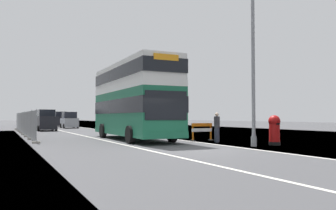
{
  "coord_description": "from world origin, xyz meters",
  "views": [
    {
      "loc": [
        -7.85,
        -13.3,
        1.48
      ],
      "look_at": [
        1.3,
        5.28,
        2.2
      ],
      "focal_mm": 36.68,
      "sensor_mm": 36.0,
      "label": 1
    }
  ],
  "objects_px": {
    "double_decker_bus": "(133,100)",
    "pedestrian_at_kerb": "(217,127)",
    "lamppost_foreground": "(253,71)",
    "roadworks_barrier": "(202,130)",
    "car_far_side": "(24,120)",
    "car_receding_mid": "(69,121)",
    "car_receding_far": "(60,120)",
    "car_oncoming_near": "(46,121)",
    "red_pillar_postbox": "(274,129)"
  },
  "relations": [
    {
      "from": "car_oncoming_near",
      "to": "car_receding_mid",
      "type": "relative_size",
      "value": 1.05
    },
    {
      "from": "roadworks_barrier",
      "to": "lamppost_foreground",
      "type": "bearing_deg",
      "value": -85.95
    },
    {
      "from": "car_oncoming_near",
      "to": "car_receding_mid",
      "type": "distance_m",
      "value": 8.78
    },
    {
      "from": "roadworks_barrier",
      "to": "car_oncoming_near",
      "type": "bearing_deg",
      "value": 107.92
    },
    {
      "from": "lamppost_foreground",
      "to": "pedestrian_at_kerb",
      "type": "relative_size",
      "value": 4.66
    },
    {
      "from": "lamppost_foreground",
      "to": "car_receding_far",
      "type": "xyz_separation_m",
      "value": [
        -3.23,
        40.12,
        -2.73
      ]
    },
    {
      "from": "red_pillar_postbox",
      "to": "car_far_side",
      "type": "bearing_deg",
      "value": 100.91
    },
    {
      "from": "lamppost_foreground",
      "to": "pedestrian_at_kerb",
      "type": "xyz_separation_m",
      "value": [
        -0.09,
        3.11,
        -2.92
      ]
    },
    {
      "from": "roadworks_barrier",
      "to": "car_receding_far",
      "type": "relative_size",
      "value": 0.35
    },
    {
      "from": "double_decker_bus",
      "to": "car_far_side",
      "type": "height_order",
      "value": "double_decker_bus"
    },
    {
      "from": "red_pillar_postbox",
      "to": "car_receding_far",
      "type": "distance_m",
      "value": 40.28
    },
    {
      "from": "double_decker_bus",
      "to": "car_receding_mid",
      "type": "relative_size",
      "value": 2.58
    },
    {
      "from": "lamppost_foreground",
      "to": "car_receding_mid",
      "type": "relative_size",
      "value": 2.0
    },
    {
      "from": "car_far_side",
      "to": "car_receding_mid",
      "type": "bearing_deg",
      "value": -73.03
    },
    {
      "from": "car_receding_mid",
      "to": "car_far_side",
      "type": "xyz_separation_m",
      "value": [
        -4.58,
        15.02,
        -0.01
      ]
    },
    {
      "from": "car_far_side",
      "to": "pedestrian_at_kerb",
      "type": "bearing_deg",
      "value": -80.33
    },
    {
      "from": "lamppost_foreground",
      "to": "car_oncoming_near",
      "type": "distance_m",
      "value": 26.17
    },
    {
      "from": "roadworks_barrier",
      "to": "car_receding_mid",
      "type": "relative_size",
      "value": 0.36
    },
    {
      "from": "car_receding_mid",
      "to": "car_far_side",
      "type": "distance_m",
      "value": 15.71
    },
    {
      "from": "red_pillar_postbox",
      "to": "roadworks_barrier",
      "type": "xyz_separation_m",
      "value": [
        -1.79,
        4.29,
        -0.19
      ]
    },
    {
      "from": "roadworks_barrier",
      "to": "double_decker_bus",
      "type": "bearing_deg",
      "value": 137.24
    },
    {
      "from": "car_receding_mid",
      "to": "pedestrian_at_kerb",
      "type": "xyz_separation_m",
      "value": [
        3.07,
        -29.86,
        -0.12
      ]
    },
    {
      "from": "red_pillar_postbox",
      "to": "car_oncoming_near",
      "type": "bearing_deg",
      "value": 108.76
    },
    {
      "from": "pedestrian_at_kerb",
      "to": "lamppost_foreground",
      "type": "bearing_deg",
      "value": -88.29
    },
    {
      "from": "car_receding_far",
      "to": "red_pillar_postbox",
      "type": "bearing_deg",
      "value": -83.29
    },
    {
      "from": "pedestrian_at_kerb",
      "to": "roadworks_barrier",
      "type": "bearing_deg",
      "value": 99.59
    },
    {
      "from": "red_pillar_postbox",
      "to": "car_receding_mid",
      "type": "height_order",
      "value": "car_receding_mid"
    },
    {
      "from": "double_decker_bus",
      "to": "car_receding_far",
      "type": "distance_m",
      "value": 32.67
    },
    {
      "from": "double_decker_bus",
      "to": "red_pillar_postbox",
      "type": "distance_m",
      "value": 9.15
    },
    {
      "from": "double_decker_bus",
      "to": "car_receding_mid",
      "type": "distance_m",
      "value": 25.55
    },
    {
      "from": "car_receding_mid",
      "to": "car_receding_far",
      "type": "height_order",
      "value": "car_receding_far"
    },
    {
      "from": "car_receding_mid",
      "to": "lamppost_foreground",
      "type": "bearing_deg",
      "value": -84.52
    },
    {
      "from": "car_receding_mid",
      "to": "pedestrian_at_kerb",
      "type": "distance_m",
      "value": 30.02
    },
    {
      "from": "car_oncoming_near",
      "to": "car_receding_mid",
      "type": "xyz_separation_m",
      "value": [
        3.83,
        7.9,
        -0.07
      ]
    },
    {
      "from": "red_pillar_postbox",
      "to": "double_decker_bus",
      "type": "bearing_deg",
      "value": 124.8
    },
    {
      "from": "roadworks_barrier",
      "to": "car_far_side",
      "type": "distance_m",
      "value": 44.22
    },
    {
      "from": "car_receding_mid",
      "to": "car_receding_far",
      "type": "distance_m",
      "value": 7.15
    },
    {
      "from": "red_pillar_postbox",
      "to": "car_receding_far",
      "type": "height_order",
      "value": "car_receding_far"
    },
    {
      "from": "double_decker_bus",
      "to": "pedestrian_at_kerb",
      "type": "bearing_deg",
      "value": -50.95
    },
    {
      "from": "red_pillar_postbox",
      "to": "car_receding_far",
      "type": "bearing_deg",
      "value": 96.71
    },
    {
      "from": "lamppost_foreground",
      "to": "car_oncoming_near",
      "type": "height_order",
      "value": "lamppost_foreground"
    },
    {
      "from": "red_pillar_postbox",
      "to": "pedestrian_at_kerb",
      "type": "height_order",
      "value": "pedestrian_at_kerb"
    },
    {
      "from": "double_decker_bus",
      "to": "car_oncoming_near",
      "type": "bearing_deg",
      "value": 100.79
    },
    {
      "from": "car_far_side",
      "to": "car_oncoming_near",
      "type": "bearing_deg",
      "value": -88.12
    },
    {
      "from": "car_oncoming_near",
      "to": "roadworks_barrier",
      "type": "bearing_deg",
      "value": -72.08
    },
    {
      "from": "lamppost_foreground",
      "to": "red_pillar_postbox",
      "type": "relative_size",
      "value": 5.12
    },
    {
      "from": "roadworks_barrier",
      "to": "car_receding_far",
      "type": "distance_m",
      "value": 35.83
    },
    {
      "from": "car_receding_far",
      "to": "pedestrian_at_kerb",
      "type": "bearing_deg",
      "value": -85.16
    },
    {
      "from": "lamppost_foreground",
      "to": "double_decker_bus",
      "type": "bearing_deg",
      "value": 115.94
    },
    {
      "from": "car_far_side",
      "to": "car_receding_far",
      "type": "bearing_deg",
      "value": -60.16
    }
  ]
}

